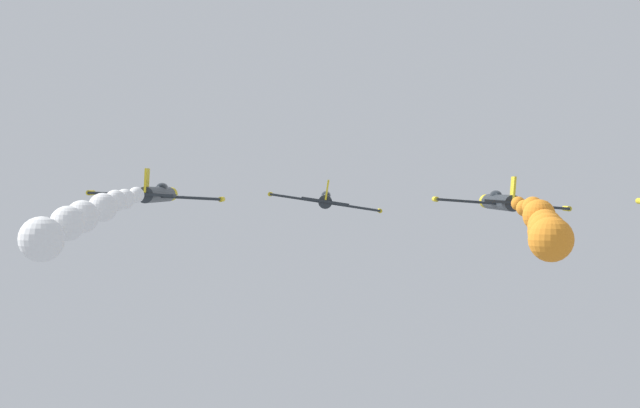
# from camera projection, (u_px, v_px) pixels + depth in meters

# --- Properties ---
(airplane_lead) EXTENTS (9.51, 10.35, 2.75)m
(airplane_lead) POSITION_uv_depth(u_px,v_px,m) (325.00, 201.00, 77.22)
(airplane_lead) COLOR #23282D
(airplane_left_inner) EXTENTS (9.57, 10.35, 2.34)m
(airplane_left_inner) POSITION_uv_depth(u_px,v_px,m) (158.00, 194.00, 65.22)
(airplane_left_inner) COLOR #23282D
(smoke_trail_left_inner) EXTENTS (3.60, 14.62, 3.70)m
(smoke_trail_left_inner) POSITION_uv_depth(u_px,v_px,m) (77.00, 221.00, 48.56)
(smoke_trail_left_inner) COLOR white
(airplane_right_inner) EXTENTS (9.56, 10.35, 2.39)m
(airplane_right_inner) POSITION_uv_depth(u_px,v_px,m) (500.00, 202.00, 65.00)
(airplane_right_inner) COLOR #23282D
(smoke_trail_right_inner) EXTENTS (2.82, 13.81, 3.20)m
(smoke_trail_right_inner) POSITION_uv_depth(u_px,v_px,m) (544.00, 226.00, 49.12)
(smoke_trail_right_inner) COLOR orange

